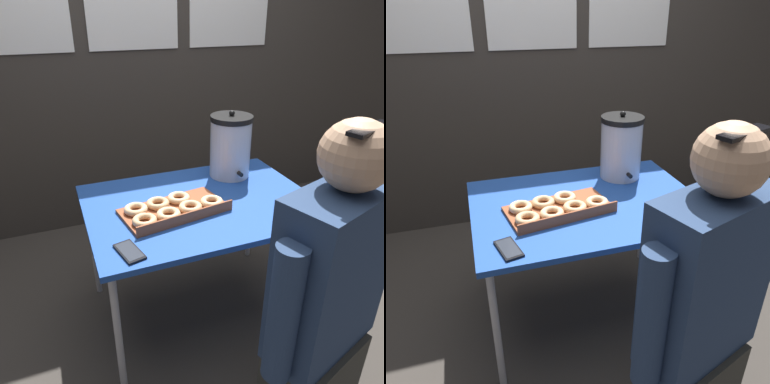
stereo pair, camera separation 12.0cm
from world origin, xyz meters
The scene contains 7 objects.
ground_plane centered at (0.00, 0.00, 0.00)m, with size 12.00×12.00×0.00m, color #3D3833.
back_wall centered at (0.00, 1.25, 1.27)m, with size 6.00×0.11×2.53m.
folding_table centered at (0.00, 0.00, 0.65)m, with size 1.12×0.82×0.70m.
donut_box centered at (-0.17, -0.06, 0.72)m, with size 0.52×0.33×0.05m.
coffee_urn centered at (0.28, 0.24, 0.87)m, with size 0.23×0.26×0.37m.
cell_phone centered at (-0.43, -0.30, 0.71)m, with size 0.11×0.16×0.01m.
person_seated centered at (0.17, -0.74, 0.61)m, with size 0.58×0.35×1.29m.
Camera 1 is at (-0.64, -1.51, 1.57)m, focal length 35.00 mm.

